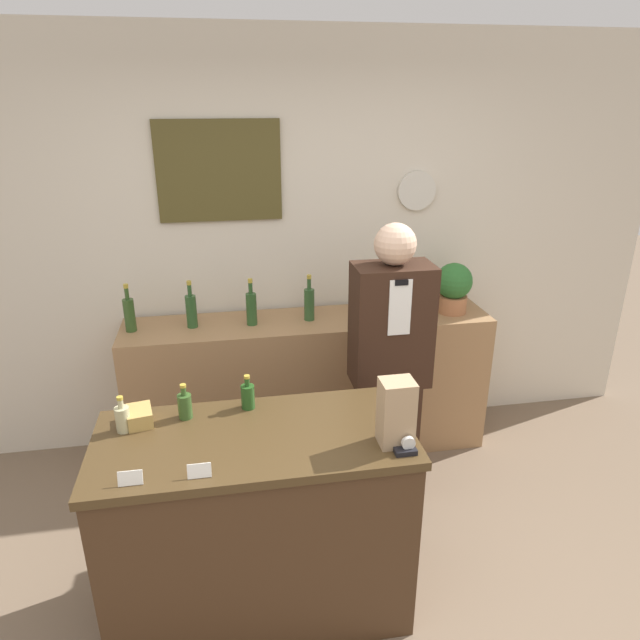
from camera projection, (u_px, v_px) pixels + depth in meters
back_wall at (286, 248)px, 3.78m from camera, size 5.20×0.09×2.70m
back_shelf at (310, 385)px, 3.85m from camera, size 2.37×0.48×0.95m
display_counter at (258, 524)px, 2.61m from camera, size 1.36×0.64×0.95m
shopkeeper at (389, 372)px, 3.22m from camera, size 0.43×0.27×1.69m
potted_plant at (454, 286)px, 3.74m from camera, size 0.24×0.24×0.33m
paper_bag at (396, 413)px, 2.33m from camera, size 0.14×0.12×0.29m
tape_dispenser at (406, 448)px, 2.30m from camera, size 0.09×0.06×0.07m
price_card_left at (130, 478)px, 2.11m from camera, size 0.09×0.02×0.06m
price_card_right at (199, 471)px, 2.15m from camera, size 0.09×0.02×0.06m
gift_box at (140, 416)px, 2.50m from camera, size 0.13×0.16×0.07m
counter_bottle_0 at (123, 418)px, 2.44m from camera, size 0.06×0.06×0.17m
counter_bottle_1 at (185, 405)px, 2.54m from camera, size 0.06×0.06×0.17m
counter_bottle_2 at (248, 396)px, 2.62m from camera, size 0.06×0.06×0.17m
shelf_bottle_0 at (129, 314)px, 3.46m from camera, size 0.07×0.07×0.30m
shelf_bottle_1 at (191, 310)px, 3.52m from camera, size 0.07×0.07×0.30m
shelf_bottle_2 at (251, 308)px, 3.56m from camera, size 0.07×0.07×0.30m
shelf_bottle_3 at (309, 303)px, 3.63m from camera, size 0.07×0.07×0.30m
shelf_bottle_4 at (365, 300)px, 3.69m from camera, size 0.07×0.07×0.30m
shelf_bottle_5 at (421, 297)px, 3.74m from camera, size 0.07×0.07×0.30m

